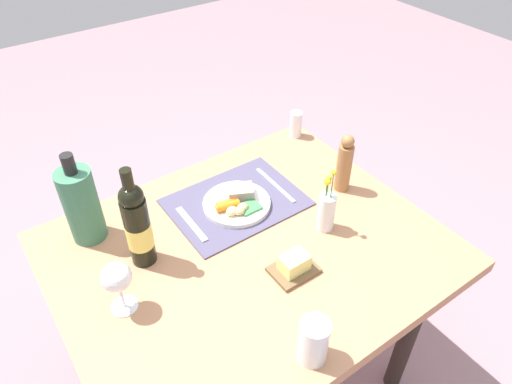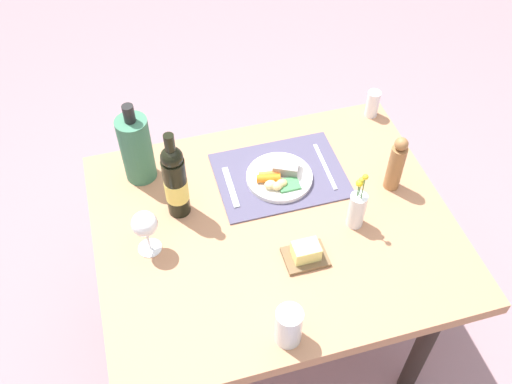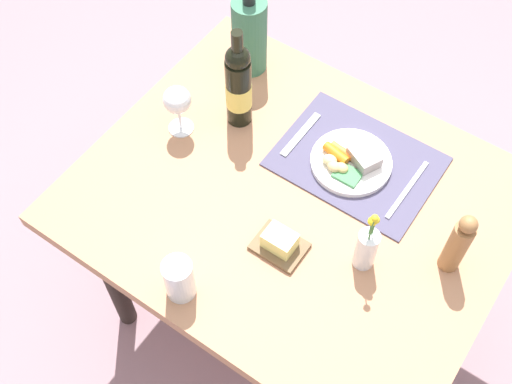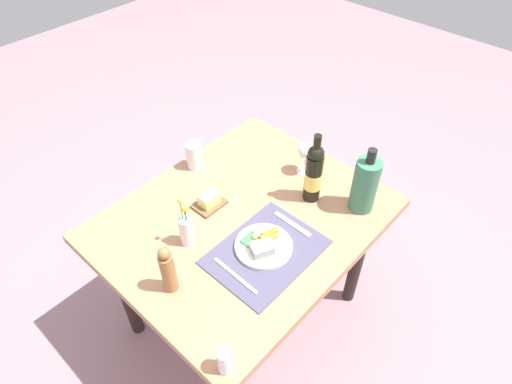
% 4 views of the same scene
% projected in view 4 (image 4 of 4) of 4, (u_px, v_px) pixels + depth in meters
% --- Properties ---
extents(ground_plane, '(8.00, 8.00, 0.00)m').
position_uv_depth(ground_plane, '(246.00, 312.00, 2.33)').
color(ground_plane, gray).
extents(dining_table, '(1.12, 0.93, 0.75)m').
position_uv_depth(dining_table, '(244.00, 231.00, 1.88)').
color(dining_table, '#B07A56').
rests_on(dining_table, ground_plane).
extents(placemat, '(0.43, 0.32, 0.01)m').
position_uv_depth(placemat, '(266.00, 252.00, 1.67)').
color(placemat, '#4C4762').
rests_on(placemat, dining_table).
extents(dinner_plate, '(0.22, 0.22, 0.05)m').
position_uv_depth(dinner_plate, '(263.00, 244.00, 1.68)').
color(dinner_plate, white).
rests_on(dinner_plate, placemat).
extents(fork, '(0.02, 0.22, 0.00)m').
position_uv_depth(fork, '(235.00, 275.00, 1.59)').
color(fork, silver).
rests_on(fork, placemat).
extents(knife, '(0.02, 0.18, 0.00)m').
position_uv_depth(knife, '(292.00, 224.00, 1.77)').
color(knife, silver).
rests_on(knife, placemat).
extents(water_tumbler, '(0.07, 0.07, 0.13)m').
position_uv_depth(water_tumbler, '(194.00, 157.00, 2.00)').
color(water_tumbler, silver).
rests_on(water_tumbler, dining_table).
extents(cooler_bottle, '(0.10, 0.10, 0.30)m').
position_uv_depth(cooler_bottle, '(365.00, 185.00, 1.76)').
color(cooler_bottle, '#3B7456').
rests_on(cooler_bottle, dining_table).
extents(salt_shaker, '(0.05, 0.05, 0.10)m').
position_uv_depth(salt_shaker, '(225.00, 361.00, 1.32)').
color(salt_shaker, white).
rests_on(salt_shaker, dining_table).
extents(butter_dish, '(0.13, 0.10, 0.06)m').
position_uv_depth(butter_dish, '(209.00, 201.00, 1.84)').
color(butter_dish, brown).
rests_on(butter_dish, dining_table).
extents(wine_glass, '(0.08, 0.08, 0.16)m').
position_uv_depth(wine_glass, '(306.00, 151.00, 1.93)').
color(wine_glass, white).
rests_on(wine_glass, dining_table).
extents(flower_vase, '(0.05, 0.05, 0.23)m').
position_uv_depth(flower_vase, '(186.00, 229.00, 1.66)').
color(flower_vase, silver).
rests_on(flower_vase, dining_table).
extents(pepper_mill, '(0.05, 0.05, 0.22)m').
position_uv_depth(pepper_mill, '(168.00, 270.00, 1.49)').
color(pepper_mill, '#99683C').
rests_on(pepper_mill, dining_table).
extents(wine_bottle, '(0.07, 0.07, 0.33)m').
position_uv_depth(wine_bottle, '(314.00, 173.00, 1.80)').
color(wine_bottle, black).
rests_on(wine_bottle, dining_table).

